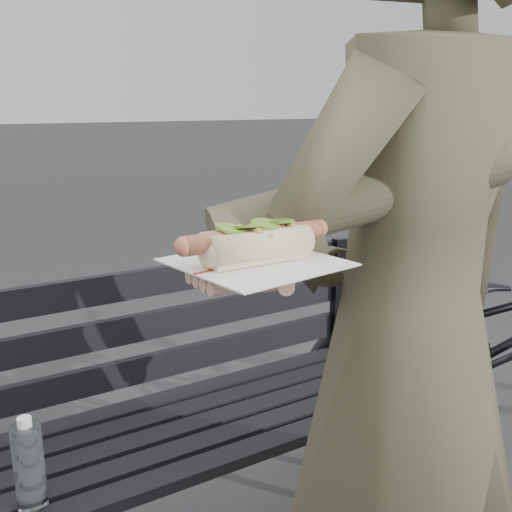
{
  "coord_description": "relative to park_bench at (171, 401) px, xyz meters",
  "views": [
    {
      "loc": [
        -0.5,
        -0.55,
        1.33
      ],
      "look_at": [
        -0.11,
        0.08,
        1.14
      ],
      "focal_mm": 42.0,
      "sensor_mm": 36.0,
      "label": 1
    }
  ],
  "objects": [
    {
      "name": "park_bench",
      "position": [
        0.0,
        0.0,
        0.0
      ],
      "size": [
        1.5,
        0.44,
        0.88
      ],
      "color": "black",
      "rests_on": "ground"
    },
    {
      "name": "held_hotdog",
      "position": [
        -0.01,
        -0.71,
        0.64
      ],
      "size": [
        0.62,
        0.31,
        0.2
      ],
      "color": "#494831"
    },
    {
      "name": "person",
      "position": [
        0.19,
        -0.67,
        0.37
      ],
      "size": [
        0.7,
        0.5,
        1.79
      ],
      "primitive_type": "imported",
      "rotation": [
        0.0,
        0.0,
        3.26
      ],
      "color": "#494831",
      "rests_on": "ground"
    }
  ]
}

